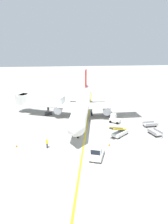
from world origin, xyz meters
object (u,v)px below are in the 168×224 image
object	(u,v)px
baggage_tug_near_wing	(108,111)
pushback_tug	(97,153)
baggage_cart_loaded	(155,133)
safety_cone_nose_right	(109,144)
jet_bridge	(37,100)
baggage_tug_by_cargo_door	(114,119)
belt_loader_forward_hold	(120,132)
baggage_cart_empty_trailing	(150,124)
airliner	(83,104)
ground_crew_marshaller	(47,143)
safety_cone_nose_left	(17,146)

from	to	relation	value
baggage_tug_near_wing	pushback_tug	bearing A→B (deg)	-108.25
baggage_cart_loaded	safety_cone_nose_right	distance (m)	10.59
jet_bridge	pushback_tug	xyz separation A→B (m)	(10.92, -24.48, -2.55)
jet_bridge	safety_cone_nose_right	world-z (taller)	jet_bridge
baggage_cart_loaded	jet_bridge	bearing A→B (deg)	144.57
jet_bridge	baggage_tug_near_wing	world-z (taller)	jet_bridge
pushback_tug	baggage_tug_by_cargo_door	bearing A→B (deg)	65.22
baggage_tug_near_wing	baggage_cart_loaded	size ratio (longest dim) A/B	0.66
belt_loader_forward_hold	baggage_cart_empty_trailing	xyz separation A→B (m)	(7.99, 4.01, -0.31)
jet_bridge	baggage_cart_empty_trailing	bearing A→B (deg)	-26.85
airliner	baggage_tug_by_cargo_door	xyz separation A→B (m)	(6.69, -4.66, -2.49)
baggage_tug_near_wing	baggage_cart_empty_trailing	distance (m)	11.73
jet_bridge	pushback_tug	world-z (taller)	jet_bridge
pushback_tug	baggage_tug_near_wing	xyz separation A→B (m)	(6.99, 21.21, -0.07)
pushback_tug	baggage_cart_loaded	xyz separation A→B (m)	(13.05, 7.42, -0.53)
pushback_tug	ground_crew_marshaller	world-z (taller)	pushback_tug
baggage_tug_near_wing	belt_loader_forward_hold	bearing A→B (deg)	-94.02
baggage_tug_by_cargo_door	baggage_cart_empty_trailing	world-z (taller)	baggage_tug_by_cargo_door
baggage_tug_by_cargo_door	safety_cone_nose_right	world-z (taller)	baggage_tug_by_cargo_door
safety_cone_nose_right	baggage_cart_loaded	bearing A→B (deg)	18.67
safety_cone_nose_left	belt_loader_forward_hold	bearing A→B (deg)	6.56
safety_cone_nose_left	airliner	bearing A→B (deg)	46.73
airliner	ground_crew_marshaller	bearing A→B (deg)	-117.79
airliner	safety_cone_nose_left	xyz separation A→B (m)	(-13.29, -14.12, -3.20)
ground_crew_marshaller	safety_cone_nose_right	xyz separation A→B (m)	(10.76, -0.53, -0.69)
baggage_tug_near_wing	ground_crew_marshaller	bearing A→B (deg)	-131.49
jet_bridge	baggage_cart_loaded	world-z (taller)	jet_bridge
baggage_cart_loaded	airliner	bearing A→B (deg)	135.97
baggage_cart_empty_trailing	safety_cone_nose_right	xyz separation A→B (m)	(-11.01, -7.81, -0.25)
pushback_tug	baggage_cart_empty_trailing	world-z (taller)	pushback_tug
safety_cone_nose_left	baggage_cart_empty_trailing	bearing A→B (deg)	12.91
baggage_tug_by_cargo_door	safety_cone_nose_left	bearing A→B (deg)	-154.67
baggage_tug_near_wing	ground_crew_marshaller	distance (m)	22.22
baggage_tug_near_wing	baggage_tug_by_cargo_door	world-z (taller)	same
airliner	pushback_tug	bearing A→B (deg)	-90.82
airliner	baggage_cart_loaded	distance (m)	18.01
jet_bridge	baggage_tug_by_cargo_door	distance (m)	20.37
jet_bridge	baggage_cart_loaded	xyz separation A→B (m)	(23.97, -17.06, -3.07)
baggage_tug_near_wing	baggage_cart_empty_trailing	bearing A→B (deg)	-53.02
airliner	baggage_cart_loaded	world-z (taller)	airliner
pushback_tug	safety_cone_nose_left	size ratio (longest dim) A/B	9.19
baggage_cart_loaded	safety_cone_nose_left	world-z (taller)	baggage_cart_loaded
baggage_tug_near_wing	safety_cone_nose_right	distance (m)	17.64
airliner	baggage_tug_by_cargo_door	bearing A→B (deg)	-34.87
belt_loader_forward_hold	safety_cone_nose_left	bearing A→B (deg)	-173.44
baggage_tug_near_wing	ground_crew_marshaller	xyz separation A→B (m)	(-14.72, -16.65, -0.02)
jet_bridge	baggage_tug_near_wing	bearing A→B (deg)	-10.36
pushback_tug	safety_cone_nose_right	xyz separation A→B (m)	(3.02, 4.03, -0.77)
belt_loader_forward_hold	baggage_cart_empty_trailing	world-z (taller)	belt_loader_forward_hold
baggage_tug_by_cargo_door	baggage_tug_near_wing	bearing A→B (deg)	89.85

